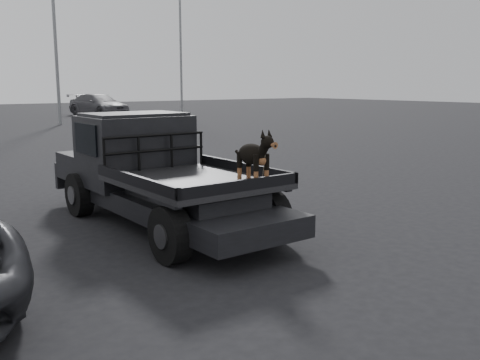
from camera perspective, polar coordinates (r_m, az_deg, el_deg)
ground at (r=6.80m, az=-4.31°, el=-9.48°), size 120.00×120.00×0.00m
flatbed_ute at (r=8.75m, az=-8.24°, el=-1.95°), size 2.00×5.40×0.92m
ute_cab at (r=9.45m, az=-11.17°, el=4.39°), size 1.72×1.30×0.88m
headache_rack at (r=8.81m, az=-8.99°, el=2.96°), size 1.80×0.08×0.55m
dog at (r=7.25m, az=1.40°, el=2.30°), size 0.32×0.60×0.74m
distant_car_b at (r=40.24m, az=-14.83°, el=7.75°), size 3.26×5.78×1.58m
floodlight_mid at (r=32.27m, az=-19.33°, el=17.70°), size 1.08×0.28×12.41m
floodlight_far at (r=44.20m, az=-6.41°, el=16.95°), size 1.08×0.28×13.82m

